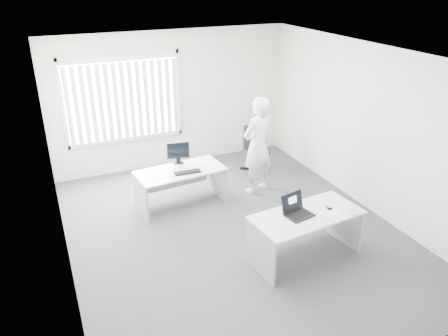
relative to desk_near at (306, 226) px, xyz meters
name	(u,v)px	position (x,y,z in m)	size (l,w,h in m)	color
ground	(233,231)	(-0.67, 1.04, -0.52)	(6.00, 6.00, 0.00)	#52525A
wall_back	(172,100)	(-0.67, 4.04, 0.88)	(5.00, 0.02, 2.80)	silver
wall_front	(372,266)	(-0.67, -1.96, 0.88)	(5.00, 0.02, 2.80)	silver
wall_left	(56,182)	(-3.17, 1.04, 0.88)	(0.02, 6.00, 2.80)	silver
wall_right	(367,128)	(1.83, 1.04, 0.88)	(0.02, 6.00, 2.80)	silver
ceiling	(235,56)	(-0.67, 1.04, 2.28)	(5.00, 6.00, 0.02)	white
window	(123,99)	(-1.67, 4.00, 1.03)	(2.32, 0.06, 1.76)	beige
blinds	(124,101)	(-1.67, 3.94, 1.00)	(2.20, 0.10, 1.50)	silver
desk_near	(306,226)	(0.00, 0.00, 0.00)	(1.66, 0.90, 0.73)	silver
desk_far	(181,180)	(-1.15, 2.19, -0.02)	(1.58, 0.85, 0.69)	silver
office_chair	(255,156)	(0.75, 3.01, -0.22)	(0.60, 0.60, 0.96)	black
person	(258,146)	(0.34, 2.14, 0.40)	(0.67, 0.44, 1.84)	silver
laptop	(300,207)	(-0.13, 0.00, 0.35)	(0.37, 0.33, 0.29)	black
paper_sheet	(330,211)	(0.34, -0.07, 0.20)	(0.33, 0.23, 0.00)	white
mouse	(329,207)	(0.38, 0.01, 0.23)	(0.06, 0.11, 0.04)	silver
booklet	(354,211)	(0.64, -0.21, 0.21)	(0.15, 0.21, 0.01)	white
keyboard	(188,172)	(-1.06, 2.03, 0.18)	(0.45, 0.15, 0.02)	black
monitor	(178,153)	(-1.08, 2.47, 0.37)	(0.40, 0.12, 0.40)	black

